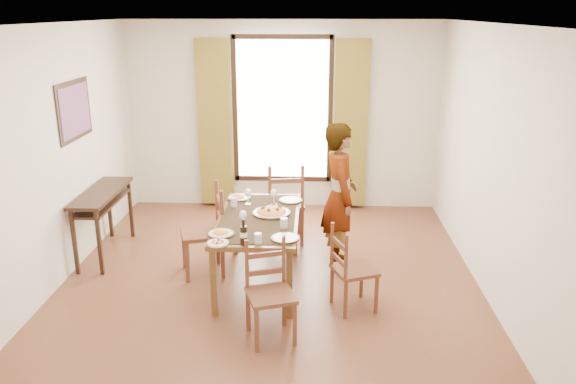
{
  "coord_description": "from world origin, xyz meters",
  "views": [
    {
      "loc": [
        0.45,
        -5.54,
        2.83
      ],
      "look_at": [
        0.19,
        0.06,
        1.0
      ],
      "focal_mm": 35.0,
      "sensor_mm": 36.0,
      "label": 1
    }
  ],
  "objects_px": {
    "dining_table": "(258,223)",
    "man": "(340,196)",
    "console_table": "(102,200)",
    "pasta_platter": "(271,210)"
  },
  "relations": [
    {
      "from": "dining_table",
      "to": "man",
      "type": "xyz_separation_m",
      "value": [
        0.87,
        0.49,
        0.15
      ]
    },
    {
      "from": "console_table",
      "to": "pasta_platter",
      "type": "xyz_separation_m",
      "value": [
        2.05,
        -0.56,
        0.12
      ]
    },
    {
      "from": "dining_table",
      "to": "man",
      "type": "relative_size",
      "value": 0.95
    },
    {
      "from": "dining_table",
      "to": "console_table",
      "type": "bearing_deg",
      "value": 161.35
    },
    {
      "from": "console_table",
      "to": "man",
      "type": "relative_size",
      "value": 0.72
    },
    {
      "from": "console_table",
      "to": "man",
      "type": "xyz_separation_m",
      "value": [
        2.78,
        -0.16,
        0.15
      ]
    },
    {
      "from": "pasta_platter",
      "to": "console_table",
      "type": "bearing_deg",
      "value": 164.65
    },
    {
      "from": "console_table",
      "to": "pasta_platter",
      "type": "distance_m",
      "value": 2.13
    },
    {
      "from": "dining_table",
      "to": "man",
      "type": "distance_m",
      "value": 1.01
    },
    {
      "from": "console_table",
      "to": "pasta_platter",
      "type": "bearing_deg",
      "value": -15.35
    }
  ]
}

